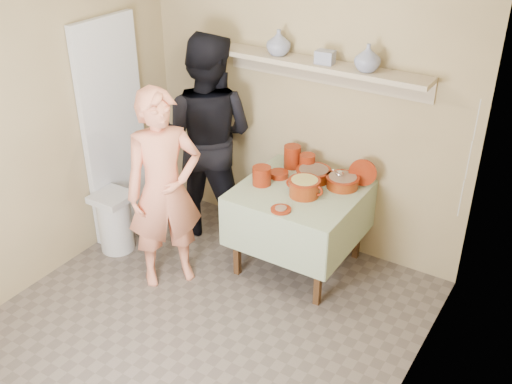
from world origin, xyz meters
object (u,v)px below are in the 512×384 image
Objects in this scene: cazuela_rice at (304,186)px; trash_bin at (115,222)px; person_helper at (207,137)px; serving_table at (300,201)px; person_cook at (164,190)px.

cazuela_rice reaches higher than trash_bin.
person_helper is 1.94× the size of serving_table.
trash_bin is (-0.49, -0.76, -0.66)m from person_helper.
trash_bin is (-1.59, -0.55, -0.56)m from cazuela_rice.
person_helper reaches higher than serving_table.
person_cook is at bearing -6.32° from trash_bin.
person_helper reaches higher than cazuela_rice.
person_helper reaches higher than trash_bin.
serving_table is at bearing 131.32° from cazuela_rice.
trash_bin is at bearing -157.10° from serving_table.
person_helper is at bearing 173.31° from serving_table.
person_cook reaches higher than cazuela_rice.
cazuela_rice is (0.08, -0.09, 0.20)m from serving_table.
person_cook is 0.88m from trash_bin.
trash_bin is at bearing -160.78° from cazuela_rice.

